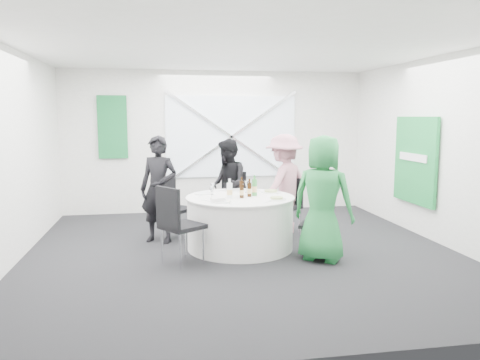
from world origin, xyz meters
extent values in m
plane|color=black|center=(0.00, 0.00, 0.00)|extent=(6.00, 6.00, 0.00)
plane|color=white|center=(0.00, 0.00, 2.80)|extent=(6.00, 6.00, 0.00)
plane|color=silver|center=(0.00, 3.00, 1.40)|extent=(6.00, 0.00, 6.00)
plane|color=silver|center=(0.00, -3.00, 1.40)|extent=(6.00, 0.00, 6.00)
plane|color=silver|center=(-3.00, 0.00, 1.40)|extent=(0.00, 6.00, 6.00)
plane|color=silver|center=(3.00, 0.00, 1.40)|extent=(0.00, 6.00, 6.00)
cube|color=silver|center=(0.30, 2.96, 1.50)|extent=(2.60, 0.03, 1.60)
cube|color=silver|center=(0.30, 2.92, 1.50)|extent=(2.63, 0.05, 1.84)
cube|color=silver|center=(0.30, 2.92, 1.50)|extent=(2.63, 0.05, 1.84)
cube|color=#125C30|center=(-2.00, 2.95, 1.70)|extent=(0.55, 0.04, 1.20)
cube|color=#188839|center=(2.94, 0.60, 1.20)|extent=(0.05, 1.20, 1.40)
cylinder|color=silver|center=(0.00, 0.20, 0.37)|extent=(1.52, 1.52, 0.74)
cylinder|color=silver|center=(0.00, 0.20, 0.75)|extent=(1.56, 1.56, 0.02)
cube|color=black|center=(0.09, 1.25, 0.47)|extent=(0.48, 0.48, 0.05)
cube|color=black|center=(0.11, 1.46, 0.73)|extent=(0.42, 0.08, 0.47)
cylinder|color=silver|center=(0.29, 1.41, 0.23)|extent=(0.02, 0.02, 0.45)
cylinder|color=silver|center=(-0.07, 1.45, 0.23)|extent=(0.02, 0.02, 0.45)
cylinder|color=silver|center=(0.26, 1.06, 0.23)|extent=(0.02, 0.02, 0.45)
cylinder|color=silver|center=(-0.10, 1.09, 0.23)|extent=(0.02, 0.02, 0.45)
cube|color=black|center=(-0.87, 0.97, 0.45)|extent=(0.59, 0.59, 0.05)
cube|color=black|center=(-1.02, 1.11, 0.70)|extent=(0.30, 0.33, 0.45)
cylinder|color=silver|center=(-0.89, 1.21, 0.22)|extent=(0.02, 0.02, 0.43)
cylinder|color=silver|center=(-1.11, 0.96, 0.22)|extent=(0.02, 0.02, 0.43)
cylinder|color=silver|center=(-0.63, 0.99, 0.22)|extent=(0.02, 0.02, 0.43)
cylinder|color=silver|center=(-0.86, 0.73, 0.22)|extent=(0.02, 0.02, 0.43)
cube|color=black|center=(0.88, 0.91, 0.44)|extent=(0.58, 0.58, 0.05)
cube|color=black|center=(1.03, 1.03, 0.68)|extent=(0.27, 0.33, 0.44)
cylinder|color=silver|center=(1.11, 0.88, 0.21)|extent=(0.02, 0.02, 0.42)
cylinder|color=silver|center=(0.90, 1.14, 0.21)|extent=(0.02, 0.02, 0.42)
cylinder|color=silver|center=(0.85, 0.67, 0.21)|extent=(0.02, 0.02, 0.42)
cylinder|color=silver|center=(0.65, 0.93, 0.21)|extent=(0.02, 0.02, 0.42)
cube|color=black|center=(0.96, -0.32, 0.42)|extent=(0.53, 0.53, 0.05)
cube|color=black|center=(1.12, -0.41, 0.66)|extent=(0.21, 0.35, 0.42)
cylinder|color=silver|center=(1.02, -0.54, 0.20)|extent=(0.02, 0.02, 0.40)
cylinder|color=silver|center=(1.17, -0.26, 0.20)|extent=(0.02, 0.02, 0.40)
cylinder|color=silver|center=(0.74, -0.39, 0.20)|extent=(0.02, 0.02, 0.40)
cylinder|color=silver|center=(0.89, -0.11, 0.20)|extent=(0.02, 0.02, 0.40)
cube|color=black|center=(-0.86, -0.42, 0.50)|extent=(0.65, 0.65, 0.06)
cube|color=black|center=(-1.04, -0.55, 0.78)|extent=(0.30, 0.39, 0.50)
cylinder|color=silver|center=(-1.12, -0.38, 0.24)|extent=(0.02, 0.02, 0.48)
cylinder|color=silver|center=(-0.90, -0.68, 0.24)|extent=(0.02, 0.02, 0.48)
cylinder|color=silver|center=(-0.82, -0.15, 0.24)|extent=(0.02, 0.02, 0.48)
cylinder|color=silver|center=(-0.59, -0.46, 0.24)|extent=(0.02, 0.02, 0.48)
imported|color=black|center=(-1.15, 0.75, 0.81)|extent=(0.70, 0.61, 1.62)
imported|color=black|center=(-0.03, 1.25, 0.77)|extent=(0.43, 0.76, 1.54)
imported|color=#B97886|center=(0.84, 0.91, 0.81)|extent=(1.12, 1.05, 1.62)
imported|color=#23833D|center=(0.97, -0.56, 0.83)|extent=(0.97, 0.92, 1.67)
cylinder|color=white|center=(-0.02, 0.73, 0.77)|extent=(0.29, 0.29, 0.01)
cylinder|color=white|center=(-0.49, 0.53, 0.77)|extent=(0.28, 0.28, 0.01)
cylinder|color=white|center=(0.52, 0.46, 0.77)|extent=(0.29, 0.29, 0.01)
cylinder|color=#7D9A53|center=(0.52, 0.46, 0.79)|extent=(0.19, 0.19, 0.02)
cylinder|color=white|center=(0.45, -0.14, 0.77)|extent=(0.26, 0.26, 0.01)
cylinder|color=#7D9A53|center=(0.45, -0.14, 0.79)|extent=(0.17, 0.17, 0.02)
cylinder|color=white|center=(-0.33, -0.17, 0.77)|extent=(0.29, 0.29, 0.01)
cube|color=silver|center=(-0.38, -0.20, 0.80)|extent=(0.19, 0.16, 0.05)
cylinder|color=#391E0A|center=(-0.15, 0.23, 0.86)|extent=(0.06, 0.06, 0.20)
cylinder|color=#391E0A|center=(-0.15, 0.23, 0.99)|extent=(0.02, 0.02, 0.06)
cylinder|color=#EBC57C|center=(-0.15, 0.23, 0.84)|extent=(0.06, 0.06, 0.07)
cylinder|color=#391E0A|center=(0.05, 0.34, 0.86)|extent=(0.06, 0.06, 0.21)
cylinder|color=#391E0A|center=(0.05, 0.34, 1.00)|extent=(0.02, 0.02, 0.06)
cylinder|color=#EBC57C|center=(0.05, 0.34, 0.84)|extent=(0.06, 0.06, 0.07)
cylinder|color=#391E0A|center=(0.13, 0.16, 0.86)|extent=(0.06, 0.06, 0.20)
cylinder|color=#391E0A|center=(0.13, 0.16, 0.99)|extent=(0.02, 0.02, 0.06)
cylinder|color=#EBC57C|center=(0.13, 0.16, 0.84)|extent=(0.06, 0.06, 0.07)
cylinder|color=#391E0A|center=(0.00, 0.08, 0.86)|extent=(0.06, 0.06, 0.20)
cylinder|color=#391E0A|center=(0.00, 0.08, 0.99)|extent=(0.02, 0.02, 0.06)
cylinder|color=#EBC57C|center=(0.00, 0.08, 0.84)|extent=(0.06, 0.06, 0.07)
cylinder|color=green|center=(0.22, 0.23, 0.88)|extent=(0.08, 0.08, 0.24)
cylinder|color=green|center=(0.22, 0.23, 1.03)|extent=(0.03, 0.03, 0.06)
cylinder|color=#EBC57C|center=(0.22, 0.23, 0.86)|extent=(0.08, 0.08, 0.08)
cylinder|color=white|center=(-0.17, 0.09, 0.87)|extent=(0.08, 0.08, 0.22)
cylinder|color=white|center=(-0.17, 0.09, 1.01)|extent=(0.03, 0.03, 0.06)
cylinder|color=#EBC57C|center=(-0.17, 0.09, 0.85)|extent=(0.08, 0.08, 0.08)
cylinder|color=white|center=(0.23, 0.45, 0.76)|extent=(0.06, 0.06, 0.00)
cylinder|color=white|center=(0.23, 0.45, 0.81)|extent=(0.01, 0.01, 0.10)
cone|color=white|center=(0.23, 0.45, 0.89)|extent=(0.07, 0.07, 0.08)
cylinder|color=white|center=(-0.42, 0.14, 0.76)|extent=(0.06, 0.06, 0.00)
cylinder|color=white|center=(-0.42, 0.14, 0.81)|extent=(0.01, 0.01, 0.10)
cone|color=white|center=(-0.42, 0.14, 0.89)|extent=(0.07, 0.07, 0.08)
cylinder|color=white|center=(0.16, 0.56, 0.76)|extent=(0.06, 0.06, 0.00)
cylinder|color=white|center=(0.16, 0.56, 0.81)|extent=(0.01, 0.01, 0.10)
cone|color=white|center=(0.16, 0.56, 0.89)|extent=(0.07, 0.07, 0.08)
cylinder|color=white|center=(-0.37, 0.41, 0.76)|extent=(0.06, 0.06, 0.00)
cylinder|color=white|center=(-0.37, 0.41, 0.81)|extent=(0.01, 0.01, 0.10)
cone|color=white|center=(-0.37, 0.41, 0.89)|extent=(0.07, 0.07, 0.08)
cube|color=silver|center=(0.29, -0.29, 0.76)|extent=(0.11, 0.12, 0.01)
cube|color=silver|center=(0.51, -0.08, 0.76)|extent=(0.12, 0.12, 0.01)
cube|color=silver|center=(-0.36, 0.65, 0.76)|extent=(0.10, 0.13, 0.01)
cube|color=silver|center=(-0.56, 0.34, 0.76)|extent=(0.09, 0.14, 0.01)
cube|color=silver|center=(0.55, 0.37, 0.76)|extent=(0.10, 0.13, 0.01)
cube|color=silver|center=(0.39, 0.62, 0.76)|extent=(0.09, 0.14, 0.01)
cube|color=silver|center=(0.16, 0.75, 0.76)|extent=(0.15, 0.02, 0.01)
cube|color=silver|center=(-0.20, 0.74, 0.76)|extent=(0.15, 0.02, 0.01)
cube|color=silver|center=(-0.51, -0.06, 0.76)|extent=(0.12, 0.12, 0.01)
cube|color=silver|center=(-0.26, -0.31, 0.76)|extent=(0.12, 0.12, 0.01)
camera|label=1|loc=(-1.13, -6.32, 1.90)|focal=35.00mm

